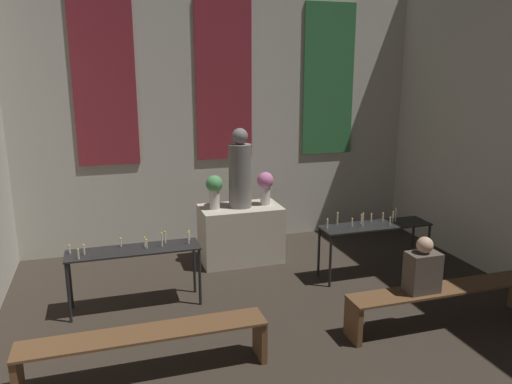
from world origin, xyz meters
name	(u,v)px	position (x,y,z in m)	size (l,w,h in m)	color
wall_back	(223,107)	(0.00, 10.63, 2.27)	(6.80, 0.16, 4.50)	beige
altar	(241,234)	(0.00, 9.62, 0.43)	(1.22, 0.71, 0.86)	#BCB29E
statue	(240,172)	(0.00, 9.62, 1.40)	(0.34, 0.34, 1.19)	slate
flower_vase_left	(214,188)	(-0.40, 9.62, 1.17)	(0.25, 0.25, 0.51)	beige
flower_vase_right	(265,185)	(0.40, 9.62, 1.17)	(0.25, 0.25, 0.51)	beige
candle_rack_left	(134,256)	(-1.65, 8.50, 0.67)	(1.59, 0.43, 0.94)	black
candle_rack_right	(375,230)	(1.65, 8.50, 0.67)	(1.59, 0.43, 0.96)	black
pew_back_left	(146,343)	(-1.67, 6.97, 0.35)	(2.33, 0.36, 0.47)	brown
pew_back_right	(443,297)	(1.67, 6.97, 0.35)	(2.33, 0.36, 0.47)	brown
person_seated	(423,269)	(1.36, 6.97, 0.74)	(0.36, 0.24, 0.64)	#4C4238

